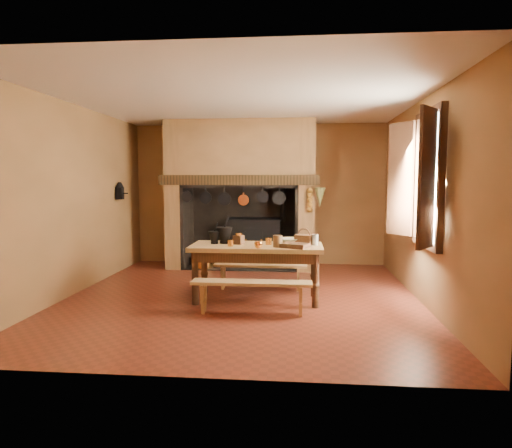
{
  "coord_description": "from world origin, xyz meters",
  "views": [
    {
      "loc": [
        0.81,
        -6.43,
        1.68
      ],
      "look_at": [
        0.17,
        0.3,
        1.03
      ],
      "focal_mm": 32.0,
      "sensor_mm": 36.0,
      "label": 1
    }
  ],
  "objects_px": {
    "work_table": "(257,254)",
    "mixing_bowl": "(290,241)",
    "iron_range": "(255,241)",
    "bench_front": "(252,289)",
    "wicker_basket": "(304,239)",
    "coffee_grinder": "(239,239)"
  },
  "relations": [
    {
      "from": "work_table",
      "to": "mixing_bowl",
      "type": "height_order",
      "value": "mixing_bowl"
    },
    {
      "from": "iron_range",
      "to": "work_table",
      "type": "relative_size",
      "value": 0.88
    },
    {
      "from": "iron_range",
      "to": "bench_front",
      "type": "xyz_separation_m",
      "value": [
        0.27,
        -3.3,
        -0.17
      ]
    },
    {
      "from": "iron_range",
      "to": "work_table",
      "type": "bearing_deg",
      "value": -84.16
    },
    {
      "from": "iron_range",
      "to": "mixing_bowl",
      "type": "distance_m",
      "value": 2.56
    },
    {
      "from": "wicker_basket",
      "to": "iron_range",
      "type": "bearing_deg",
      "value": 131.47
    },
    {
      "from": "work_table",
      "to": "bench_front",
      "type": "bearing_deg",
      "value": -90.0
    },
    {
      "from": "coffee_grinder",
      "to": "mixing_bowl",
      "type": "distance_m",
      "value": 0.74
    },
    {
      "from": "work_table",
      "to": "mixing_bowl",
      "type": "bearing_deg",
      "value": 22.68
    },
    {
      "from": "coffee_grinder",
      "to": "mixing_bowl",
      "type": "bearing_deg",
      "value": 31.7
    },
    {
      "from": "mixing_bowl",
      "to": "wicker_basket",
      "type": "xyz_separation_m",
      "value": [
        0.19,
        -0.07,
        0.04
      ]
    },
    {
      "from": "coffee_grinder",
      "to": "wicker_basket",
      "type": "xyz_separation_m",
      "value": [
        0.91,
        0.08,
        0.0
      ]
    },
    {
      "from": "iron_range",
      "to": "bench_front",
      "type": "distance_m",
      "value": 3.32
    },
    {
      "from": "bench_front",
      "to": "mixing_bowl",
      "type": "relative_size",
      "value": 4.96
    },
    {
      "from": "mixing_bowl",
      "to": "iron_range",
      "type": "bearing_deg",
      "value": 106.77
    },
    {
      "from": "iron_range",
      "to": "wicker_basket",
      "type": "height_order",
      "value": "iron_range"
    },
    {
      "from": "coffee_grinder",
      "to": "wicker_basket",
      "type": "relative_size",
      "value": 0.69
    },
    {
      "from": "bench_front",
      "to": "work_table",
      "type": "bearing_deg",
      "value": 90.0
    },
    {
      "from": "mixing_bowl",
      "to": "work_table",
      "type": "bearing_deg",
      "value": -157.32
    },
    {
      "from": "iron_range",
      "to": "wicker_basket",
      "type": "bearing_deg",
      "value": -69.73
    },
    {
      "from": "mixing_bowl",
      "to": "bench_front",
      "type": "bearing_deg",
      "value": -117.91
    },
    {
      "from": "iron_range",
      "to": "bench_front",
      "type": "height_order",
      "value": "iron_range"
    }
  ]
}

